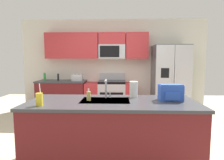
# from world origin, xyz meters

# --- Properties ---
(ground_plane) EXTENTS (9.00, 9.00, 0.00)m
(ground_plane) POSITION_xyz_m (0.00, 0.00, 0.00)
(ground_plane) COLOR beige
(ground_plane) RESTS_ON ground
(kitchen_wall_unit) EXTENTS (5.20, 0.43, 2.60)m
(kitchen_wall_unit) POSITION_xyz_m (-0.14, 2.08, 1.47)
(kitchen_wall_unit) COLOR silver
(kitchen_wall_unit) RESTS_ON ground
(back_counter) EXTENTS (1.31, 0.63, 0.90)m
(back_counter) POSITION_xyz_m (-1.41, 1.80, 0.45)
(back_counter) COLOR maroon
(back_counter) RESTS_ON ground
(range_oven) EXTENTS (1.36, 0.61, 1.10)m
(range_oven) POSITION_xyz_m (-0.06, 1.80, 0.44)
(range_oven) COLOR #B7BABF
(range_oven) RESTS_ON ground
(refrigerator) EXTENTS (0.90, 0.76, 1.85)m
(refrigerator) POSITION_xyz_m (1.52, 1.73, 0.93)
(refrigerator) COLOR #4C4F54
(refrigerator) RESTS_ON ground
(island_counter) EXTENTS (2.34, 0.95, 0.90)m
(island_counter) POSITION_xyz_m (0.07, -0.74, 0.45)
(island_counter) COLOR maroon
(island_counter) RESTS_ON ground
(toaster) EXTENTS (0.28, 0.16, 0.18)m
(toaster) POSITION_xyz_m (-0.96, 1.75, 0.99)
(toaster) COLOR #B7BABF
(toaster) RESTS_ON back_counter
(pepper_mill) EXTENTS (0.05, 0.05, 0.19)m
(pepper_mill) POSITION_xyz_m (-1.50, 1.80, 0.99)
(pepper_mill) COLOR black
(pepper_mill) RESTS_ON back_counter
(bottle_green) EXTENTS (0.06, 0.06, 0.21)m
(bottle_green) POSITION_xyz_m (-1.89, 1.85, 1.00)
(bottle_green) COLOR green
(bottle_green) RESTS_ON back_counter
(sink_faucet) EXTENTS (0.08, 0.21, 0.28)m
(sink_faucet) POSITION_xyz_m (-0.02, -0.55, 1.07)
(sink_faucet) COLOR #B7BABF
(sink_faucet) RESTS_ON island_counter
(drink_cup_yellow) EXTENTS (0.08, 0.08, 0.28)m
(drink_cup_yellow) POSITION_xyz_m (-0.82, -1.04, 0.98)
(drink_cup_yellow) COLOR yellow
(drink_cup_yellow) RESTS_ON island_counter
(soap_dispenser) EXTENTS (0.06, 0.06, 0.17)m
(soap_dispenser) POSITION_xyz_m (-0.26, -0.72, 0.97)
(soap_dispenser) COLOR #D8CC66
(soap_dispenser) RESTS_ON island_counter
(paper_towel_roll) EXTENTS (0.12, 0.12, 0.24)m
(paper_towel_roll) POSITION_xyz_m (0.39, -0.43, 1.02)
(paper_towel_roll) COLOR white
(paper_towel_roll) RESTS_ON island_counter
(backpack) EXTENTS (0.32, 0.22, 0.23)m
(backpack) POSITION_xyz_m (0.89, -0.67, 1.02)
(backpack) COLOR blue
(backpack) RESTS_ON island_counter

